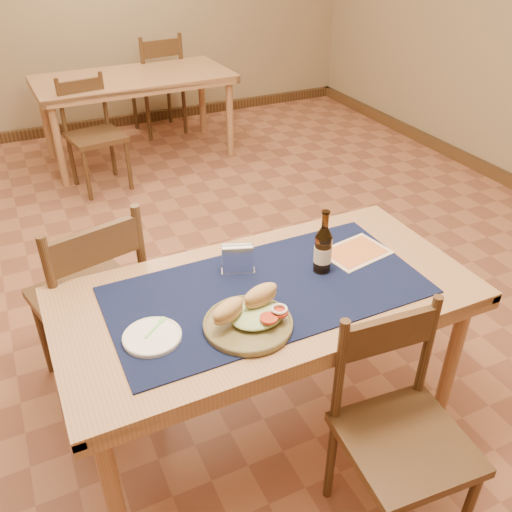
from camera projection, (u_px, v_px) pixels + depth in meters
name	position (u px, v px, depth m)	size (l,w,h in m)	color
room	(186.00, 69.00, 2.32)	(6.04, 7.04, 2.84)	#995E43
main_table	(267.00, 308.00, 2.11)	(1.60, 0.80, 0.75)	#A5744E
placemat	(267.00, 290.00, 2.07)	(1.20, 0.60, 0.01)	#0E1334
baseboard	(203.00, 314.00, 3.06)	(6.00, 7.00, 0.10)	#4E331B
back_table	(134.00, 85.00, 4.76)	(1.70, 0.88, 0.75)	#A5744E
chair_main_far	(92.00, 298.00, 2.43)	(0.54, 0.54, 0.97)	#4E331B
chair_main_near	(400.00, 430.00, 1.87)	(0.44, 0.44, 0.89)	#4E331B
chair_back_near	(94.00, 133.00, 4.35)	(0.47, 0.47, 0.88)	#4E331B
chair_back_far	(158.00, 83.00, 5.40)	(0.50, 0.50, 0.99)	#4E331B
sandwich_plate	(250.00, 317.00, 1.87)	(0.31, 0.31, 0.12)	brown
side_plate	(152.00, 336.00, 1.83)	(0.20, 0.20, 0.02)	white
fork	(157.00, 326.00, 1.86)	(0.10, 0.09, 0.00)	#86DF7A
beer_bottle	(323.00, 249.00, 2.12)	(0.07, 0.07, 0.27)	#42260B
napkin_holder	(238.00, 260.00, 2.14)	(0.14, 0.09, 0.12)	white
menu_card	(356.00, 252.00, 2.29)	(0.30, 0.24, 0.01)	beige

